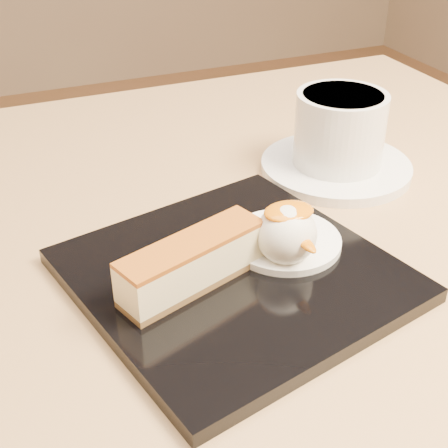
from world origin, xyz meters
name	(u,v)px	position (x,y,z in m)	size (l,w,h in m)	color
table	(260,378)	(0.00, 0.00, 0.56)	(0.80, 0.80, 0.72)	black
dessert_plate	(234,275)	(-0.04, -0.04, 0.73)	(0.22, 0.22, 0.01)	black
cheesecake	(192,263)	(-0.08, -0.04, 0.75)	(0.12, 0.07, 0.04)	brown
cream_smear	(284,241)	(0.01, -0.02, 0.73)	(0.09, 0.09, 0.01)	white
ice_cream_scoop	(286,234)	(0.00, -0.04, 0.76)	(0.05, 0.05, 0.05)	white
mango_sauce	(289,212)	(0.00, -0.04, 0.77)	(0.04, 0.03, 0.01)	orange
mint_sprig	(238,229)	(-0.02, 0.00, 0.74)	(0.03, 0.02, 0.00)	#30812A
saucer	(336,167)	(0.12, 0.09, 0.72)	(0.15, 0.15, 0.01)	white
coffee_cup	(341,127)	(0.13, 0.09, 0.77)	(0.11, 0.09, 0.07)	white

